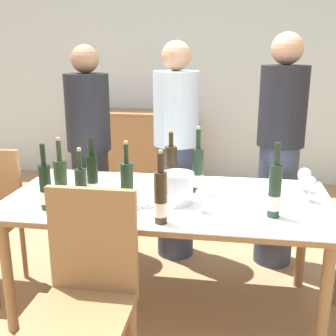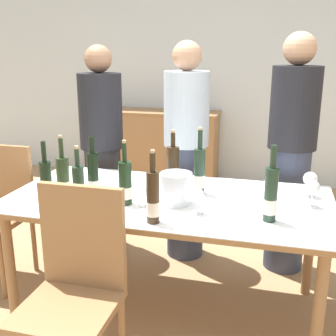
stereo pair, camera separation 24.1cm
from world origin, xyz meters
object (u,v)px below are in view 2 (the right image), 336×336
at_px(wine_bottle_8, 172,171).
at_px(wine_glass_0, 198,196).
at_px(dining_table, 168,208).
at_px(wine_glass_2, 62,172).
at_px(wine_glass_4, 145,191).
at_px(wine_glass_1, 313,189).
at_px(person_host, 102,151).
at_px(ice_bucket, 176,187).
at_px(person_guest_right, 291,157).
at_px(wine_bottle_2, 125,184).
at_px(wine_bottle_1, 199,172).
at_px(wine_bottle_3, 153,198).
at_px(person_guest_left, 186,154).
at_px(wine_bottle_5, 63,178).
at_px(wine_bottle_4, 271,195).
at_px(wine_bottle_0, 79,189).
at_px(chair_near_front, 75,279).
at_px(wine_bottle_7, 46,184).
at_px(sideboard_cabinet, 159,147).
at_px(wine_bottle_6, 93,177).
at_px(wine_glass_3, 310,180).

relative_size(wine_bottle_8, wine_glass_0, 2.72).
relative_size(dining_table, wine_glass_2, 13.12).
distance_m(dining_table, wine_glass_4, 0.24).
bearing_deg(wine_glass_2, wine_glass_1, 1.65).
distance_m(wine_glass_2, person_host, 0.69).
distance_m(ice_bucket, wine_glass_0, 0.19).
xyz_separation_m(ice_bucket, person_guest_right, (0.63, 0.80, 0.02)).
xyz_separation_m(wine_bottle_2, wine_glass_1, (1.00, 0.22, -0.01)).
xyz_separation_m(wine_bottle_1, wine_bottle_3, (-0.14, -0.49, -0.00)).
height_order(wine_glass_2, person_guest_right, person_guest_right).
relative_size(wine_glass_4, person_guest_left, 0.08).
distance_m(wine_bottle_1, person_guest_right, 0.80).
bearing_deg(wine_glass_1, wine_bottle_2, -167.66).
bearing_deg(person_guest_left, wine_bottle_5, -121.25).
height_order(wine_bottle_2, wine_glass_1, wine_bottle_2).
bearing_deg(wine_bottle_4, wine_bottle_0, -173.06).
bearing_deg(chair_near_front, wine_glass_1, 35.30).
xyz_separation_m(dining_table, wine_bottle_7, (-0.62, -0.28, 0.19)).
distance_m(dining_table, wine_bottle_7, 0.71).
xyz_separation_m(wine_bottle_0, wine_glass_2, (-0.28, 0.34, -0.02)).
bearing_deg(sideboard_cabinet, wine_bottle_0, -82.62).
bearing_deg(wine_bottle_8, wine_bottle_2, -126.22).
distance_m(wine_bottle_5, wine_glass_1, 1.41).
distance_m(ice_bucket, person_host, 1.11).
bearing_deg(wine_bottle_6, wine_bottle_2, -7.73).
bearing_deg(person_host, wine_glass_0, -44.11).
height_order(dining_table, wine_glass_4, wine_glass_4).
height_order(dining_table, wine_bottle_3, wine_bottle_3).
distance_m(wine_bottle_6, wine_glass_0, 0.63).
distance_m(wine_glass_4, person_guest_left, 0.89).
bearing_deg(wine_glass_1, chair_near_front, -144.70).
xyz_separation_m(ice_bucket, wine_bottle_3, (-0.05, -0.29, 0.03)).
relative_size(wine_bottle_7, wine_bottle_8, 0.95).
bearing_deg(ice_bucket, wine_glass_4, -151.86).
bearing_deg(wine_glass_4, person_guest_left, 87.84).
relative_size(ice_bucket, wine_glass_1, 1.21).
relative_size(wine_glass_0, wine_glass_1, 0.93).
height_order(wine_glass_1, wine_glass_3, same).
distance_m(wine_bottle_8, person_guest_right, 0.92).
bearing_deg(wine_bottle_7, person_host, 95.57).
distance_m(dining_table, wine_bottle_0, 0.55).
xyz_separation_m(sideboard_cabinet, wine_bottle_2, (0.57, -2.65, 0.41)).
relative_size(wine_glass_3, person_guest_right, 0.09).
distance_m(ice_bucket, wine_glass_2, 0.76).
distance_m(wine_bottle_5, wine_bottle_7, 0.13).
bearing_deg(person_guest_right, person_guest_left, 179.05).
xyz_separation_m(wine_bottle_2, wine_glass_0, (0.42, -0.04, -0.02)).
height_order(wine_bottle_7, person_guest_left, person_guest_left).
distance_m(wine_bottle_4, wine_glass_3, 0.48).
distance_m(wine_bottle_2, person_guest_left, 0.90).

